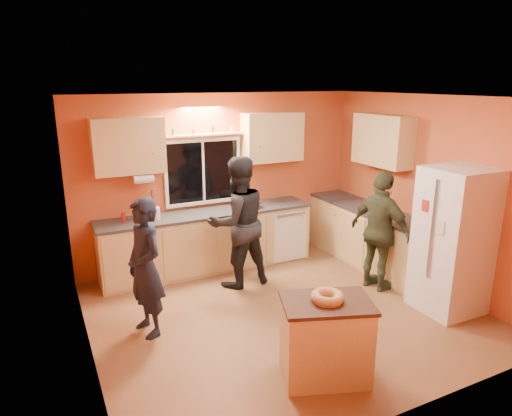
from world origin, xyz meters
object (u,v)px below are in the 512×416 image
refrigerator (453,241)px  island (325,339)px  person_center (238,222)px  person_right (381,232)px  person_left (145,268)px

refrigerator → island: size_ratio=1.84×
person_center → island: bearing=82.7°
island → person_right: bearing=56.7°
island → person_left: bearing=150.5°
person_left → person_center: 1.61m
refrigerator → person_left: size_ratio=1.14×
island → person_left: size_ratio=0.62×
person_left → person_right: bearing=71.7°
island → refrigerator: bearing=32.5°
person_center → person_right: (1.67, -0.97, -0.09)m
person_center → person_right: bearing=145.2°
person_left → person_center: (1.44, 0.72, 0.12)m
refrigerator → person_center: size_ratio=0.99×
person_left → refrigerator: bearing=58.9°
refrigerator → island: (-2.16, -0.47, -0.49)m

